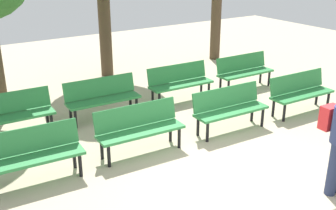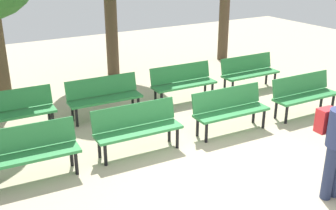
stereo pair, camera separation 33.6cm
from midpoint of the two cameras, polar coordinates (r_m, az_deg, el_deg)
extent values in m
plane|color=#BCAD8E|center=(6.86, 8.57, -9.85)|extent=(24.00, 24.00, 0.00)
cube|color=#2D8442|center=(6.80, -19.76, -7.11)|extent=(1.62, 0.54, 0.05)
cube|color=#2D8442|center=(6.87, -20.32, -4.59)|extent=(1.60, 0.22, 0.40)
cylinder|color=black|center=(6.88, -13.52, -8.19)|extent=(0.06, 0.06, 0.40)
cylinder|color=black|center=(7.15, -14.26, -7.05)|extent=(0.06, 0.06, 0.40)
cube|color=#2D8442|center=(7.33, -5.07, -3.73)|extent=(1.62, 0.51, 0.05)
cube|color=#2D8442|center=(7.39, -5.80, -1.44)|extent=(1.60, 0.20, 0.40)
cylinder|color=black|center=(7.06, -9.61, -7.06)|extent=(0.06, 0.06, 0.40)
cylinder|color=black|center=(7.59, 0.30, -4.61)|extent=(0.06, 0.06, 0.40)
cylinder|color=black|center=(7.33, -10.52, -6.01)|extent=(0.06, 0.06, 0.40)
cylinder|color=black|center=(7.84, -0.89, -3.73)|extent=(0.06, 0.06, 0.40)
cube|color=#2D8442|center=(8.26, 7.72, -0.87)|extent=(1.62, 0.51, 0.05)
cube|color=#2D8442|center=(8.32, 6.96, 1.14)|extent=(1.60, 0.19, 0.40)
cylinder|color=black|center=(7.85, 4.30, -3.78)|extent=(0.06, 0.06, 0.40)
cylinder|color=black|center=(8.66, 11.95, -1.71)|extent=(0.06, 0.06, 0.40)
cylinder|color=black|center=(8.08, 3.01, -2.95)|extent=(0.06, 0.06, 0.40)
cylinder|color=black|center=(8.88, 10.58, -1.02)|extent=(0.06, 0.06, 0.40)
cube|color=#2D8442|center=(9.53, 17.29, 1.39)|extent=(1.61, 0.49, 0.05)
cube|color=#2D8442|center=(9.58, 16.57, 3.12)|extent=(1.60, 0.17, 0.40)
cylinder|color=black|center=(9.02, 14.87, -1.04)|extent=(0.06, 0.06, 0.40)
cylinder|color=black|center=(10.02, 20.52, 0.57)|extent=(0.06, 0.06, 0.40)
cylinder|color=black|center=(9.22, 13.47, -0.39)|extent=(0.06, 0.06, 0.40)
cylinder|color=black|center=(10.21, 19.15, 1.12)|extent=(0.06, 0.06, 0.40)
cube|color=#2D8442|center=(8.51, -21.95, -1.61)|extent=(1.61, 0.49, 0.05)
cube|color=#2D8442|center=(8.61, -22.41, 0.34)|extent=(1.60, 0.18, 0.40)
cylinder|color=black|center=(8.56, -16.98, -2.48)|extent=(0.06, 0.06, 0.40)
cylinder|color=black|center=(8.85, -17.52, -1.75)|extent=(0.06, 0.06, 0.40)
cube|color=#2D8442|center=(8.90, -10.01, 0.65)|extent=(1.62, 0.50, 0.05)
cube|color=#2D8442|center=(9.00, -10.57, 2.50)|extent=(1.60, 0.19, 0.40)
cylinder|color=black|center=(8.64, -13.85, -1.93)|extent=(0.06, 0.06, 0.40)
cylinder|color=black|center=(9.09, -5.45, -0.20)|extent=(0.06, 0.06, 0.40)
cylinder|color=black|center=(8.93, -14.47, -1.22)|extent=(0.06, 0.06, 0.40)
cylinder|color=black|center=(9.36, -6.29, 0.42)|extent=(0.06, 0.06, 0.40)
cube|color=#2D8442|center=(9.77, 0.90, 2.87)|extent=(1.61, 0.50, 0.05)
cube|color=#2D8442|center=(9.86, 0.29, 4.54)|extent=(1.60, 0.18, 0.40)
cylinder|color=black|center=(9.39, -2.24, 0.59)|extent=(0.06, 0.06, 0.40)
cylinder|color=black|center=(10.09, 4.76, 2.03)|extent=(0.06, 0.06, 0.40)
cylinder|color=black|center=(9.65, -3.15, 1.17)|extent=(0.06, 0.06, 0.40)
cylinder|color=black|center=(10.33, 3.73, 2.54)|extent=(0.06, 0.06, 0.40)
cube|color=#2D8442|center=(10.82, 9.92, 4.40)|extent=(1.61, 0.47, 0.05)
cube|color=#2D8442|center=(10.90, 9.31, 5.90)|extent=(1.60, 0.15, 0.40)
cylinder|color=black|center=(10.34, 7.51, 2.41)|extent=(0.06, 0.06, 0.40)
cylinder|color=black|center=(11.24, 13.07, 3.59)|extent=(0.06, 0.06, 0.40)
cylinder|color=black|center=(10.57, 6.42, 2.89)|extent=(0.06, 0.06, 0.40)
cylinder|color=black|center=(11.46, 11.96, 4.01)|extent=(0.06, 0.06, 0.40)
cylinder|color=#4C3A28|center=(13.57, 5.98, 11.46)|extent=(0.33, 0.33, 2.45)
cylinder|color=#4C3A28|center=(11.81, -9.62, 10.79)|extent=(0.35, 0.35, 2.84)
cylinder|color=navy|center=(6.55, 20.67, -8.40)|extent=(0.16, 0.16, 0.85)
cube|color=red|center=(6.45, 20.24, -1.63)|extent=(0.29, 0.20, 0.36)
camera|label=1|loc=(0.17, -91.18, -0.46)|focal=43.72mm
camera|label=2|loc=(0.17, 88.82, 0.46)|focal=43.72mm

